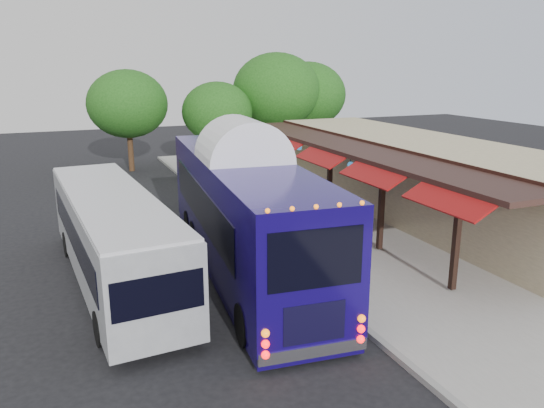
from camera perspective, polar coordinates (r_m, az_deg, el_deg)
name	(u,v)px	position (r m, az deg, el deg)	size (l,w,h in m)	color
ground	(288,268)	(18.79, 1.70, -6.93)	(90.00, 90.00, 0.00)	black
sidewalk	(352,221)	(24.34, 8.61, -1.77)	(10.00, 40.00, 0.15)	#9E9B93
curb	(250,233)	(22.27, -2.40, -3.19)	(0.20, 40.00, 0.16)	gray
station_shelter	(416,176)	(25.78, 15.24, 2.88)	(8.15, 20.00, 3.60)	tan
coach_bus	(244,208)	(17.96, -3.05, -0.41)	(3.93, 13.28, 4.19)	#140759
city_bus	(113,235)	(17.79, -16.73, -3.19)	(3.23, 11.30, 3.00)	gray
ped_a	(288,217)	(20.85, 1.77, -1.42)	(0.72, 0.47, 1.96)	black
ped_b	(316,236)	(18.94, 4.78, -3.42)	(0.87, 0.68, 1.80)	black
ped_c	(307,211)	(22.08, 3.78, -0.76)	(1.04, 0.43, 1.78)	black
ped_d	(291,207)	(22.45, 2.08, -0.33)	(1.22, 0.70, 1.88)	black
sign_board	(359,211)	(22.72, 9.35, -0.77)	(0.19, 0.51, 1.15)	black
tree_left	(217,112)	(35.10, -5.90, 9.80)	(4.58, 4.58, 5.87)	#382314
tree_mid	(276,91)	(37.45, 0.48, 12.11)	(6.04, 6.04, 7.73)	#382314
tree_right	(307,95)	(39.51, 3.83, 11.63)	(5.57, 5.57, 7.12)	#382314
tree_far	(127,104)	(36.24, -15.28, 10.34)	(5.18, 5.18, 6.64)	#382314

